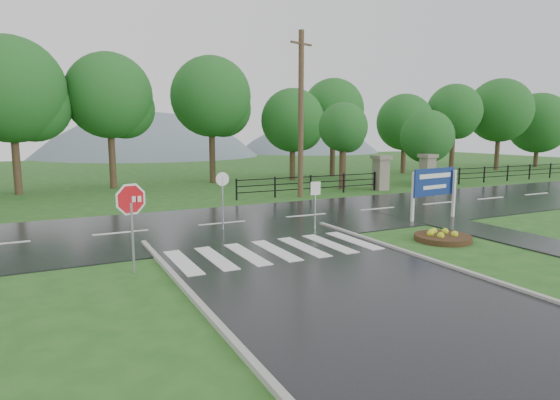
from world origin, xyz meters
TOP-DOWN VIEW (x-y plane):
  - ground at (0.00, 0.00)m, footprint 120.00×120.00m
  - main_road at (0.00, 10.00)m, footprint 90.00×8.00m
  - walkway at (8.50, 4.00)m, footprint 2.20×11.00m
  - crosswalk at (0.00, 5.00)m, footprint 6.50×2.80m
  - pillar_west at (13.00, 16.00)m, footprint 1.00×1.00m
  - pillar_east at (17.00, 16.00)m, footprint 1.00×1.00m
  - fence_west at (7.75, 16.00)m, footprint 9.58×0.08m
  - fence_east at (27.75, 16.00)m, footprint 20.58×0.08m
  - hills at (3.49, 65.00)m, footprint 102.00×48.00m
  - treeline at (1.00, 24.00)m, footprint 83.20×5.20m
  - stop_sign at (-4.41, 4.71)m, footprint 1.11×0.36m
  - estate_billboard at (8.45, 6.78)m, footprint 2.55×0.39m
  - flower_bed at (5.93, 3.76)m, footprint 1.96×1.96m
  - reg_sign_small at (2.86, 7.34)m, footprint 0.42×0.06m
  - reg_sign_round at (-0.38, 8.82)m, footprint 0.53×0.06m
  - utility_pole_east at (6.77, 15.50)m, footprint 1.61×0.61m
  - entrance_tree_left at (11.04, 17.50)m, footprint 3.18×3.18m
  - entrance_tree_right at (18.28, 17.50)m, footprint 3.80×3.80m

SIDE VIEW (x-z plane):
  - hills at x=3.49m, z-range -39.54..8.46m
  - ground at x=0.00m, z-range 0.00..0.00m
  - main_road at x=0.00m, z-range -0.02..0.02m
  - walkway at x=8.50m, z-range -0.02..0.02m
  - treeline at x=1.00m, z-range -5.00..5.00m
  - crosswalk at x=0.00m, z-range 0.05..0.07m
  - flower_bed at x=5.93m, z-range -0.05..0.34m
  - fence_west at x=7.75m, z-range 0.12..1.32m
  - fence_east at x=27.75m, z-range 0.14..1.34m
  - pillar_west at x=13.00m, z-range 0.06..2.30m
  - pillar_east at x=17.00m, z-range 0.06..2.30m
  - reg_sign_small at x=2.86m, z-range 0.42..2.30m
  - reg_sign_round at x=-0.38m, z-range 0.30..2.56m
  - estate_billboard at x=8.45m, z-range 0.42..2.66m
  - stop_sign at x=-4.41m, z-range 0.52..3.13m
  - entrance_tree_right at x=18.28m, z-range 0.73..6.03m
  - entrance_tree_left at x=11.04m, z-range 1.18..6.82m
  - utility_pole_east at x=6.77m, z-range 0.08..9.40m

